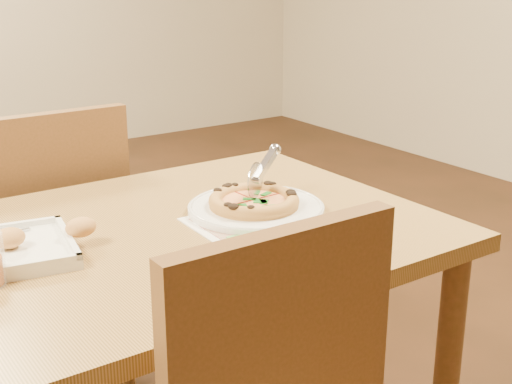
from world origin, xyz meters
TOP-DOWN VIEW (x-y plane):
  - dining_table at (0.00, 0.00)m, footprint 1.30×0.85m
  - chair_far at (-0.00, 0.60)m, footprint 0.42×0.42m
  - plate at (0.29, -0.01)m, footprint 0.34×0.34m
  - pizza at (0.29, -0.01)m, footprint 0.21×0.21m
  - pizza_cutter at (0.33, 0.02)m, footprint 0.15×0.10m
  - menu at (0.25, -0.16)m, footprint 0.30×0.41m

SIDE VIEW (x-z plane):
  - chair_far at x=0.00m, z-range 0.33..0.80m
  - dining_table at x=0.00m, z-range 0.27..0.99m
  - menu at x=0.25m, z-range 0.72..0.72m
  - plate at x=0.29m, z-range 0.72..0.74m
  - pizza at x=0.29m, z-range 0.73..0.76m
  - pizza_cutter at x=0.33m, z-range 0.76..0.86m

